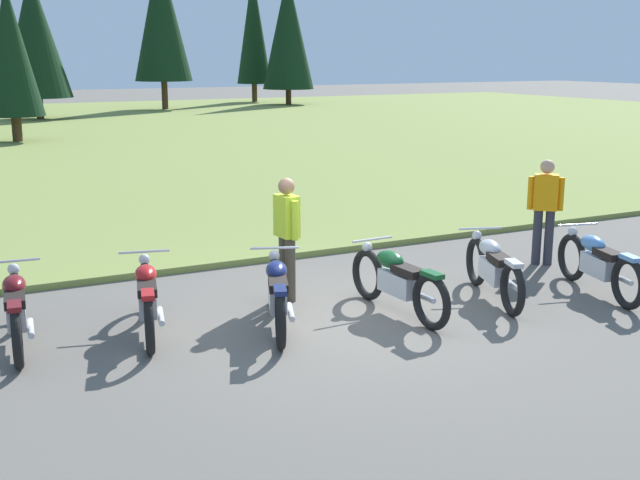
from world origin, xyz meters
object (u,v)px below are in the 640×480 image
(motorcycle_navy, at_px, (277,293))
(motorcycle_maroon, at_px, (16,309))
(motorcycle_silver, at_px, (493,268))
(motorcycle_sky_blue, at_px, (598,263))
(motorcycle_british_green, at_px, (397,281))
(rider_with_back_turned, at_px, (287,232))
(motorcycle_red, at_px, (147,298))
(rider_checking_bike, at_px, (545,206))

(motorcycle_navy, bearing_deg, motorcycle_maroon, 164.86)
(motorcycle_silver, height_order, motorcycle_sky_blue, same)
(motorcycle_british_green, relative_size, motorcycle_silver, 1.04)
(motorcycle_navy, height_order, motorcycle_silver, same)
(motorcycle_navy, xyz_separation_m, motorcycle_silver, (3.07, -0.27, 0.00))
(motorcycle_british_green, relative_size, rider_with_back_turned, 1.26)
(motorcycle_red, height_order, motorcycle_sky_blue, same)
(motorcycle_red, xyz_separation_m, rider_checking_bike, (6.41, 0.30, 0.51))
(motorcycle_red, relative_size, motorcycle_british_green, 0.98)
(motorcycle_navy, height_order, rider_checking_bike, rider_checking_bike)
(motorcycle_sky_blue, relative_size, rider_with_back_turned, 1.23)
(motorcycle_navy, bearing_deg, rider_checking_bike, 9.58)
(motorcycle_silver, bearing_deg, motorcycle_sky_blue, -17.13)
(motorcycle_british_green, bearing_deg, motorcycle_silver, -3.07)
(motorcycle_navy, relative_size, motorcycle_british_green, 0.95)
(motorcycle_red, xyz_separation_m, motorcycle_british_green, (3.04, -0.73, 0.00))
(motorcycle_british_green, relative_size, rider_checking_bike, 1.26)
(motorcycle_maroon, relative_size, rider_checking_bike, 1.26)
(motorcycle_british_green, bearing_deg, rider_with_back_turned, 130.49)
(motorcycle_navy, bearing_deg, motorcycle_silver, -5.04)
(motorcycle_british_green, height_order, rider_checking_bike, rider_checking_bike)
(motorcycle_silver, distance_m, rider_checking_bike, 2.25)
(motorcycle_british_green, relative_size, motorcycle_sky_blue, 1.02)
(motorcycle_silver, height_order, rider_with_back_turned, rider_with_back_turned)
(motorcycle_british_green, xyz_separation_m, rider_checking_bike, (3.37, 1.03, 0.51))
(motorcycle_navy, bearing_deg, motorcycle_sky_blue, -9.04)
(motorcycle_british_green, distance_m, motorcycle_sky_blue, 3.00)
(motorcycle_maroon, relative_size, motorcycle_red, 1.02)
(motorcycle_maroon, distance_m, motorcycle_sky_blue, 7.58)
(motorcycle_red, bearing_deg, motorcycle_navy, -20.38)
(motorcycle_maroon, height_order, motorcycle_silver, same)
(motorcycle_maroon, height_order, motorcycle_navy, same)
(motorcycle_red, height_order, motorcycle_silver, same)
(rider_with_back_turned, bearing_deg, motorcycle_sky_blue, -23.36)
(motorcycle_maroon, bearing_deg, motorcycle_sky_blue, -11.45)
(motorcycle_navy, height_order, motorcycle_british_green, same)
(motorcycle_sky_blue, bearing_deg, motorcycle_navy, 170.96)
(motorcycle_maroon, relative_size, motorcycle_sky_blue, 1.02)
(motorcycle_maroon, xyz_separation_m, rider_with_back_turned, (3.48, 0.20, 0.51))
(motorcycle_navy, relative_size, rider_checking_bike, 1.19)
(motorcycle_red, bearing_deg, motorcycle_silver, -10.15)
(motorcycle_maroon, xyz_separation_m, motorcycle_red, (1.44, -0.24, 0.00))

